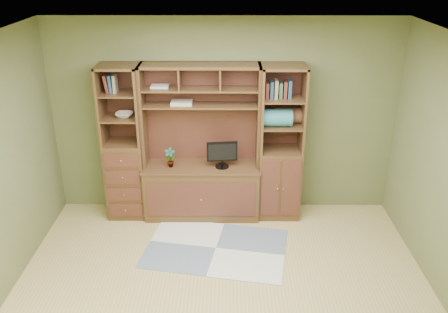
{
  "coord_description": "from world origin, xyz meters",
  "views": [
    {
      "loc": [
        0.04,
        -3.88,
        3.34
      ],
      "look_at": [
        0.01,
        1.2,
        1.1
      ],
      "focal_mm": 38.0,
      "sensor_mm": 36.0,
      "label": 1
    }
  ],
  "objects_px": {
    "center_hutch": "(201,145)",
    "left_tower": "(124,144)",
    "right_tower": "(281,144)",
    "monitor": "(222,150)"
  },
  "relations": [
    {
      "from": "left_tower",
      "to": "right_tower",
      "type": "distance_m",
      "value": 2.02
    },
    {
      "from": "center_hutch",
      "to": "left_tower",
      "type": "relative_size",
      "value": 1.0
    },
    {
      "from": "right_tower",
      "to": "left_tower",
      "type": "bearing_deg",
      "value": 180.0
    },
    {
      "from": "right_tower",
      "to": "monitor",
      "type": "height_order",
      "value": "right_tower"
    },
    {
      "from": "left_tower",
      "to": "right_tower",
      "type": "relative_size",
      "value": 1.0
    },
    {
      "from": "center_hutch",
      "to": "left_tower",
      "type": "xyz_separation_m",
      "value": [
        -1.0,
        0.04,
        0.0
      ]
    },
    {
      "from": "left_tower",
      "to": "monitor",
      "type": "xyz_separation_m",
      "value": [
        1.27,
        -0.07,
        -0.05
      ]
    },
    {
      "from": "left_tower",
      "to": "center_hutch",
      "type": "bearing_deg",
      "value": -2.29
    },
    {
      "from": "left_tower",
      "to": "right_tower",
      "type": "height_order",
      "value": "same"
    },
    {
      "from": "center_hutch",
      "to": "monitor",
      "type": "bearing_deg",
      "value": -7.37
    }
  ]
}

